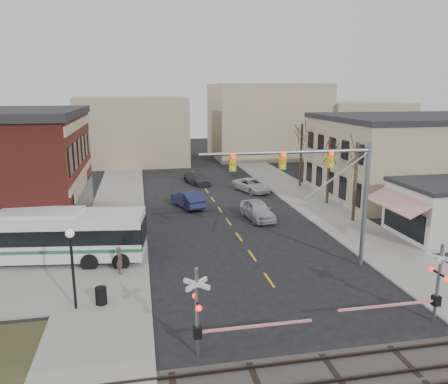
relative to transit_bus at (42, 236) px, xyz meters
The scene contains 19 objects.
ground 15.66m from the transit_bus, 28.43° to the right, with size 160.00×160.00×0.00m, color black.
sidewalk_west 13.40m from the transit_bus, 71.67° to the left, with size 5.00×60.00×0.12m, color gray.
sidewalk_east 26.44m from the transit_bus, 28.53° to the left, with size 5.00×60.00×0.12m, color gray.
tan_building 37.91m from the transit_bus, 19.45° to the left, with size 20.30×15.30×8.50m.
tree_east_a 24.66m from the transit_bus, 10.77° to the left, with size 0.28×0.28×6.75m.
tree_east_b 26.70m from the transit_bus, 23.41° to the left, with size 0.28×0.28×6.30m.
tree_east_c 30.95m from the transit_bus, 37.01° to the left, with size 0.28×0.28×7.20m.
transit_bus is the anchor object (origin of this frame).
traffic_signal_mast 18.22m from the transit_bus, 14.10° to the right, with size 10.60×0.30×8.00m.
rr_crossing_west 15.00m from the transit_bus, 53.62° to the right, with size 5.60×1.36×4.00m.
rr_crossing_east 22.90m from the transit_bus, 30.13° to the right, with size 5.60×1.36×4.00m.
street_lamp 7.66m from the transit_bus, 67.80° to the right, with size 0.44×0.44×4.27m.
trash_bin 8.01m from the transit_bus, 58.68° to the right, with size 0.60×0.60×0.92m, color black.
car_a 17.79m from the transit_bus, 23.08° to the left, with size 1.96×4.88×1.66m, color #ABABB0.
car_b 16.30m from the transit_bus, 48.40° to the left, with size 1.70×4.87×1.60m, color #1D2249.
car_c 25.44m from the transit_bus, 43.10° to the left, with size 2.37×5.13×1.43m, color #B4B4B4.
car_d 26.12m from the transit_bus, 59.86° to the left, with size 1.88×4.63×1.34m, color #36373B.
pedestrian_near 5.85m from the transit_bus, 31.14° to the right, with size 0.63×0.42×1.74m, color #4C413D.
pedestrian_far 2.80m from the transit_bus, ahead, with size 0.77×0.60×1.58m, color #3B3964.
Camera 1 is at (-7.29, -21.14, 11.08)m, focal length 35.00 mm.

